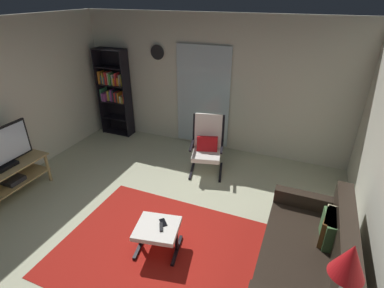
# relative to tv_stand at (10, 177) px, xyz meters

# --- Properties ---
(ground_plane) EXTENTS (7.02, 7.02, 0.00)m
(ground_plane) POSITION_rel_tv_stand_xyz_m (2.30, -0.02, -0.35)
(ground_plane) COLOR beige
(wall_back) EXTENTS (5.60, 0.06, 2.60)m
(wall_back) POSITION_rel_tv_stand_xyz_m (2.30, 2.88, 0.95)
(wall_back) COLOR beige
(wall_back) RESTS_ON ground
(glass_door_panel) EXTENTS (1.10, 0.01, 2.00)m
(glass_door_panel) POSITION_rel_tv_stand_xyz_m (2.14, 2.81, 0.70)
(glass_door_panel) COLOR silver
(area_rug) EXTENTS (2.63, 1.96, 0.01)m
(area_rug) POSITION_rel_tv_stand_xyz_m (2.73, -0.11, -0.35)
(area_rug) COLOR #A31B14
(area_rug) RESTS_ON ground
(tv_stand) EXTENTS (0.52, 1.18, 0.53)m
(tv_stand) POSITION_rel_tv_stand_xyz_m (0.00, 0.00, 0.00)
(tv_stand) COLOR tan
(tv_stand) RESTS_ON ground
(television) EXTENTS (0.20, 0.98, 0.63)m
(television) POSITION_rel_tv_stand_xyz_m (0.00, -0.00, 0.48)
(television) COLOR black
(television) RESTS_ON tv_stand
(bookshelf_near_tv) EXTENTS (0.69, 0.30, 1.88)m
(bookshelf_near_tv) POSITION_rel_tv_stand_xyz_m (0.15, 2.67, 0.64)
(bookshelf_near_tv) COLOR black
(bookshelf_near_tv) RESTS_ON ground
(leather_sofa) EXTENTS (0.89, 1.75, 0.85)m
(leather_sofa) POSITION_rel_tv_stand_xyz_m (4.41, 0.16, -0.04)
(leather_sofa) COLOR #2D231C
(leather_sofa) RESTS_ON ground
(lounge_armchair) EXTENTS (0.70, 0.77, 1.02)m
(lounge_armchair) POSITION_rel_tv_stand_xyz_m (2.57, 1.92, 0.18)
(lounge_armchair) COLOR black
(lounge_armchair) RESTS_ON ground
(ottoman) EXTENTS (0.60, 0.57, 0.37)m
(ottoman) POSITION_rel_tv_stand_xyz_m (2.66, -0.11, -0.05)
(ottoman) COLOR white
(ottoman) RESTS_ON ground
(tv_remote) EXTENTS (0.11, 0.15, 0.02)m
(tv_remote) POSITION_rel_tv_stand_xyz_m (2.71, -0.10, 0.03)
(tv_remote) COLOR black
(tv_remote) RESTS_ON ottoman
(cell_phone) EXTENTS (0.15, 0.15, 0.01)m
(cell_phone) POSITION_rel_tv_stand_xyz_m (2.69, -0.02, 0.02)
(cell_phone) COLOR black
(cell_phone) RESTS_ON ottoman
(floor_lamp_by_sofa) EXTENTS (0.22, 0.22, 1.61)m
(floor_lamp_by_sofa) POSITION_rel_tv_stand_xyz_m (4.50, -0.96, 0.99)
(floor_lamp_by_sofa) COLOR #A5A5AD
(floor_lamp_by_sofa) RESTS_ON ground
(wall_clock) EXTENTS (0.29, 0.03, 0.29)m
(wall_clock) POSITION_rel_tv_stand_xyz_m (1.18, 2.81, 1.50)
(wall_clock) COLOR silver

